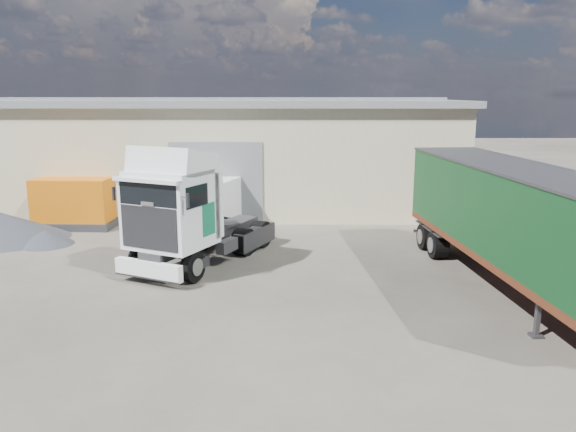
{
  "coord_description": "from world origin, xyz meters",
  "views": [
    {
      "loc": [
        1.29,
        -13.9,
        5.57
      ],
      "look_at": [
        1.15,
        3.0,
        1.9
      ],
      "focal_mm": 35.0,
      "sensor_mm": 36.0,
      "label": 1
    }
  ],
  "objects_px": {
    "tractor_unit": "(186,217)",
    "panel_van": "(210,203)",
    "orange_skip": "(76,205)",
    "box_trailer": "(507,213)"
  },
  "relations": [
    {
      "from": "tractor_unit",
      "to": "box_trailer",
      "type": "bearing_deg",
      "value": 14.82
    },
    {
      "from": "panel_van",
      "to": "box_trailer",
      "type": "bearing_deg",
      "value": -21.44
    },
    {
      "from": "tractor_unit",
      "to": "panel_van",
      "type": "distance_m",
      "value": 5.69
    },
    {
      "from": "tractor_unit",
      "to": "orange_skip",
      "type": "relative_size",
      "value": 1.83
    },
    {
      "from": "tractor_unit",
      "to": "orange_skip",
      "type": "xyz_separation_m",
      "value": [
        -5.86,
        5.89,
        -0.79
      ]
    },
    {
      "from": "box_trailer",
      "to": "orange_skip",
      "type": "height_order",
      "value": "box_trailer"
    },
    {
      "from": "box_trailer",
      "to": "panel_van",
      "type": "xyz_separation_m",
      "value": [
        -9.69,
        7.36,
        -1.11
      ]
    },
    {
      "from": "tractor_unit",
      "to": "panel_van",
      "type": "xyz_separation_m",
      "value": [
        -0.05,
        5.65,
        -0.62
      ]
    },
    {
      "from": "orange_skip",
      "to": "panel_van",
      "type": "bearing_deg",
      "value": 0.22
    },
    {
      "from": "box_trailer",
      "to": "panel_van",
      "type": "distance_m",
      "value": 12.22
    }
  ]
}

